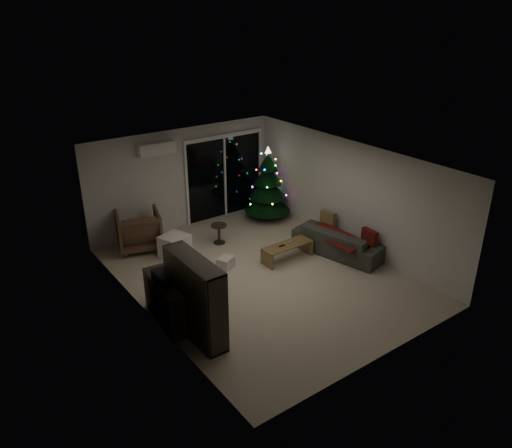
{
  "coord_description": "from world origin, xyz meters",
  "views": [
    {
      "loc": [
        -5.42,
        -7.32,
        5.24
      ],
      "look_at": [
        0.1,
        0.3,
        1.05
      ],
      "focal_mm": 35.0,
      "sensor_mm": 36.0,
      "label": 1
    }
  ],
  "objects_px": {
    "bookshelf": "(186,301)",
    "coffee_table": "(287,252)",
    "media_cabinet": "(170,300)",
    "armchair": "(139,230)",
    "christmas_tree": "(268,183)",
    "sofa": "(339,241)"
  },
  "relations": [
    {
      "from": "coffee_table",
      "to": "media_cabinet",
      "type": "bearing_deg",
      "value": -170.29
    },
    {
      "from": "media_cabinet",
      "to": "bookshelf",
      "type": "bearing_deg",
      "value": -84.68
    },
    {
      "from": "media_cabinet",
      "to": "christmas_tree",
      "type": "distance_m",
      "value": 5.04
    },
    {
      "from": "bookshelf",
      "to": "coffee_table",
      "type": "height_order",
      "value": "bookshelf"
    },
    {
      "from": "media_cabinet",
      "to": "coffee_table",
      "type": "height_order",
      "value": "media_cabinet"
    },
    {
      "from": "sofa",
      "to": "coffee_table",
      "type": "height_order",
      "value": "sofa"
    },
    {
      "from": "bookshelf",
      "to": "coffee_table",
      "type": "relative_size",
      "value": 1.23
    },
    {
      "from": "armchair",
      "to": "sofa",
      "type": "distance_m",
      "value": 4.59
    },
    {
      "from": "sofa",
      "to": "bookshelf",
      "type": "bearing_deg",
      "value": 86.64
    },
    {
      "from": "bookshelf",
      "to": "sofa",
      "type": "distance_m",
      "value": 4.39
    },
    {
      "from": "sofa",
      "to": "armchair",
      "type": "bearing_deg",
      "value": 37.43
    },
    {
      "from": "bookshelf",
      "to": "media_cabinet",
      "type": "relative_size",
      "value": 1.12
    },
    {
      "from": "sofa",
      "to": "christmas_tree",
      "type": "bearing_deg",
      "value": -11.49
    },
    {
      "from": "sofa",
      "to": "christmas_tree",
      "type": "xyz_separation_m",
      "value": [
        -0.08,
        2.57,
        0.67
      ]
    },
    {
      "from": "media_cabinet",
      "to": "armchair",
      "type": "height_order",
      "value": "armchair"
    },
    {
      "from": "media_cabinet",
      "to": "sofa",
      "type": "distance_m",
      "value": 4.3
    },
    {
      "from": "armchair",
      "to": "christmas_tree",
      "type": "distance_m",
      "value": 3.52
    },
    {
      "from": "coffee_table",
      "to": "christmas_tree",
      "type": "xyz_separation_m",
      "value": [
        1.06,
        2.13,
        0.78
      ]
    },
    {
      "from": "sofa",
      "to": "christmas_tree",
      "type": "relative_size",
      "value": 1.08
    },
    {
      "from": "media_cabinet",
      "to": "sofa",
      "type": "bearing_deg",
      "value": 6.95
    },
    {
      "from": "bookshelf",
      "to": "media_cabinet",
      "type": "bearing_deg",
      "value": 102.63
    },
    {
      "from": "media_cabinet",
      "to": "coffee_table",
      "type": "distance_m",
      "value": 3.21
    }
  ]
}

